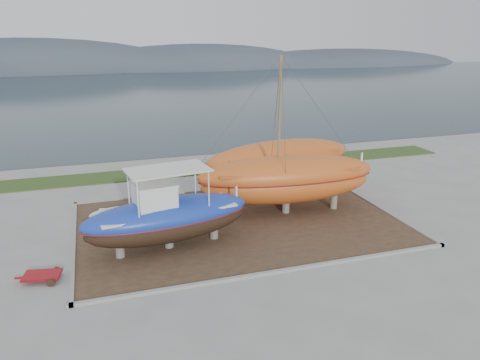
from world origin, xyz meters
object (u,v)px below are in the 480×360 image
object	(u,v)px
blue_caique	(167,209)
red_trailer	(42,277)
orange_sailboat	(288,138)
white_dinghy	(132,219)
orange_bare_hull	(280,167)

from	to	relation	value
blue_caique	red_trailer	size ratio (longest dim) A/B	3.65
red_trailer	orange_sailboat	bearing A→B (deg)	28.11
orange_sailboat	red_trailer	xyz separation A→B (m)	(-13.58, -4.19, -4.57)
white_dinghy	orange_sailboat	bearing A→B (deg)	9.23
blue_caique	orange_sailboat	distance (m)	8.46
white_dinghy	blue_caique	bearing A→B (deg)	-49.79
white_dinghy	orange_bare_hull	xyz separation A→B (m)	(10.29, 3.69, 1.06)
orange_bare_hull	blue_caique	bearing A→B (deg)	-151.67
blue_caique	red_trailer	bearing A→B (deg)	-173.63
white_dinghy	orange_bare_hull	world-z (taller)	orange_bare_hull
blue_caique	orange_bare_hull	distance (m)	10.77
orange_sailboat	orange_bare_hull	distance (m)	4.84
orange_sailboat	red_trailer	distance (m)	14.93
orange_sailboat	orange_bare_hull	world-z (taller)	orange_sailboat
red_trailer	blue_caique	bearing A→B (deg)	25.69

